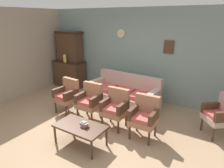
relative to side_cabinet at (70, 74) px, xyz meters
name	(u,v)px	position (x,y,z in m)	size (l,w,h in m)	color
ground_plane	(85,135)	(2.54, -2.25, -0.47)	(7.68, 7.68, 0.00)	#997A5B
wall_back_with_decor	(139,55)	(2.54, 0.38, 0.89)	(6.40, 0.09, 2.70)	gray
side_cabinet	(70,74)	(0.00, 0.00, 0.00)	(1.16, 0.55, 0.93)	#472D1E
cabinet_upper_hutch	(69,46)	(0.00, 0.08, 0.98)	(0.99, 0.38, 1.03)	#472D1E
vase_on_cabinet	(65,58)	(0.00, -0.19, 0.60)	(0.11, 0.11, 0.27)	#D7B363
floral_couch	(124,95)	(2.53, -0.50, -0.14)	(2.02, 0.92, 0.90)	tan
armchair_near_couch_end	(67,94)	(1.43, -1.61, 0.03)	(0.56, 0.53, 0.90)	#9E6B4C
armchair_near_cabinet	(90,100)	(2.16, -1.59, 0.03)	(0.54, 0.51, 0.90)	#9E6B4C
armchair_row_middle	(115,107)	(2.90, -1.59, 0.03)	(0.53, 0.50, 0.90)	#9E6B4C
armchair_by_doorway	(144,115)	(3.62, -1.63, 0.03)	(0.53, 0.50, 0.90)	#9E6B4C
wingback_chair_by_fireplace	(220,114)	(4.95, -0.73, 0.03)	(0.71, 0.71, 0.90)	tan
coffee_table	(80,128)	(2.67, -2.55, -0.09)	(1.00, 0.56, 0.42)	#472D1E
book_stack_on_table	(84,124)	(2.77, -2.54, 0.00)	(0.16, 0.11, 0.10)	#8E9EB0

